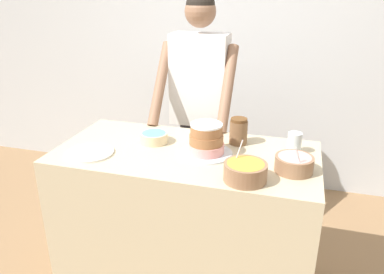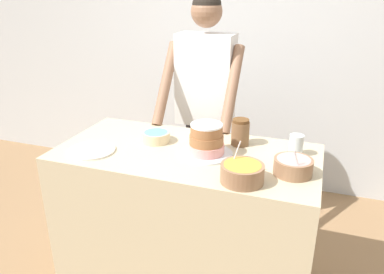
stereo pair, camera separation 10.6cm
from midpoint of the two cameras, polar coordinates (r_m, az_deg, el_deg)
The scene contains 10 objects.
wall_back at distance 3.43m, azimuth 5.73°, elevation 13.76°, with size 10.00×0.05×2.60m.
counter at distance 2.34m, azimuth -2.22°, elevation -12.53°, with size 1.47×0.72×0.92m.
person_baker at distance 2.70m, azimuth 0.00°, elevation 6.74°, with size 0.54×0.49×1.76m.
cake at distance 2.05m, azimuth 0.71°, elevation -0.61°, with size 0.29×0.29×0.18m.
frosting_bowl_blue at distance 2.24m, azimuth -7.15°, elevation -0.02°, with size 0.16×0.16×0.06m.
frosting_bowl_orange at distance 1.79m, azimuth 6.45°, elevation -5.21°, with size 0.21×0.21×0.18m.
frosting_bowl_pink at distance 1.92m, azimuth 13.78°, elevation -3.94°, with size 0.19×0.19×0.16m.
drinking_glass at distance 2.13m, azimuth 13.98°, elevation -0.89°, with size 0.08×0.08×0.12m.
ceramic_plate at distance 2.17m, azimuth -16.66°, elevation -2.32°, with size 0.26×0.26×0.01m.
stoneware_jar at distance 2.20m, azimuth 5.73°, elevation 0.86°, with size 0.10×0.10×0.16m.
Camera 1 is at (0.57, -1.48, 1.78)m, focal length 35.00 mm.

